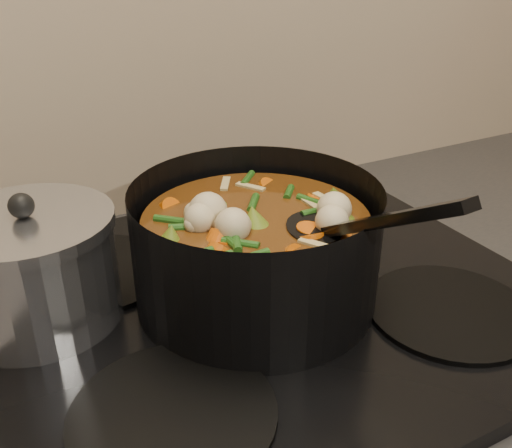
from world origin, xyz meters
name	(u,v)px	position (x,y,z in m)	size (l,w,h in m)	color
stovetop	(264,298)	(0.00, 1.93, 0.92)	(0.62, 0.54, 0.03)	black
stockpot	(256,249)	(-0.01, 1.93, 0.99)	(0.29, 0.37, 0.20)	black
saucepan	(34,268)	(-0.23, 2.00, 0.99)	(0.18, 0.18, 0.14)	silver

